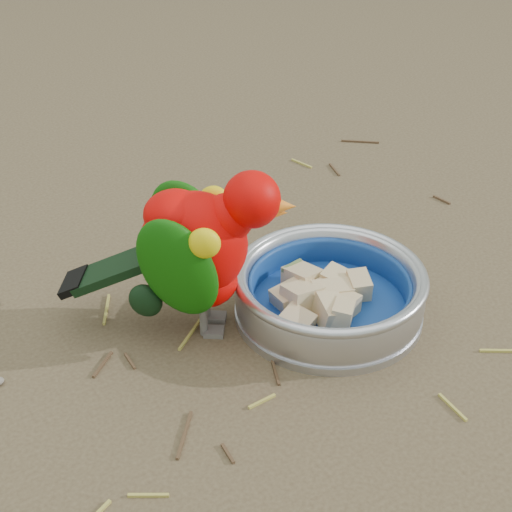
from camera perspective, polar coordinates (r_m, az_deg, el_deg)
ground at (r=0.87m, az=2.34°, el=-7.99°), size 60.00×60.00×0.00m
food_bowl at (r=0.94m, az=5.28°, el=-3.85°), size 0.22×0.22×0.02m
bowl_wall at (r=0.92m, az=5.37°, el=-2.36°), size 0.22×0.22×0.04m
fruit_wedges at (r=0.93m, az=5.35°, el=-2.71°), size 0.13×0.13×0.03m
lory_parrot at (r=0.87m, az=-4.22°, el=-0.06°), size 0.26×0.24×0.19m
ground_debris at (r=0.91m, az=-2.04°, el=-5.72°), size 0.90×0.80×0.01m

